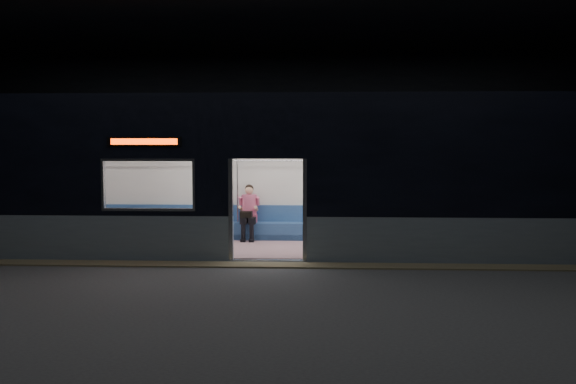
{
  "coord_description": "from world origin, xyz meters",
  "views": [
    {
      "loc": [
        1.0,
        -10.98,
        2.33
      ],
      "look_at": [
        0.34,
        2.3,
        1.29
      ],
      "focal_mm": 38.0,
      "sensor_mm": 36.0,
      "label": 1
    }
  ],
  "objects": [
    {
      "name": "tactile_strip",
      "position": [
        0.0,
        0.55,
        0.01
      ],
      "size": [
        22.8,
        0.5,
        0.03
      ],
      "primitive_type": "cube",
      "color": "#8C7F59",
      "rests_on": "station_floor"
    },
    {
      "name": "transit_map",
      "position": [
        2.81,
        3.85,
        1.47
      ],
      "size": [
        0.99,
        0.03,
        0.64
      ],
      "primitive_type": "cube",
      "color": "white",
      "rests_on": "metro_car"
    },
    {
      "name": "metro_car",
      "position": [
        -0.0,
        2.54,
        1.85
      ],
      "size": [
        18.0,
        3.04,
        3.35
      ],
      "color": "#8A99A5",
      "rests_on": "station_floor"
    },
    {
      "name": "passenger",
      "position": [
        -0.66,
        3.55,
        0.78
      ],
      "size": [
        0.41,
        0.67,
        1.33
      ],
      "rotation": [
        0.0,
        0.0,
        0.14
      ],
      "color": "black",
      "rests_on": "metro_car"
    },
    {
      "name": "handbag",
      "position": [
        -0.7,
        3.33,
        0.67
      ],
      "size": [
        0.33,
        0.3,
        0.14
      ],
      "primitive_type": "cube",
      "rotation": [
        0.0,
        0.0,
        -0.24
      ],
      "color": "black",
      "rests_on": "passenger"
    },
    {
      "name": "station_envelope",
      "position": [
        0.0,
        0.0,
        3.66
      ],
      "size": [
        24.0,
        14.0,
        5.0
      ],
      "color": "black",
      "rests_on": "station_floor"
    },
    {
      "name": "station_floor",
      "position": [
        0.0,
        0.0,
        -0.01
      ],
      "size": [
        24.0,
        14.0,
        0.01
      ],
      "primitive_type": "cube",
      "color": "#47494C",
      "rests_on": "ground"
    }
  ]
}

